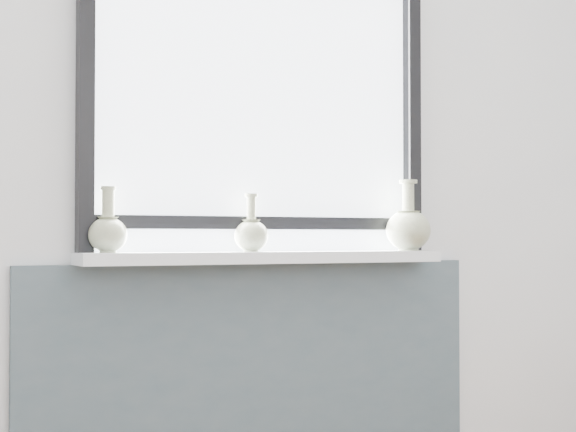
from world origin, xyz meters
name	(u,v)px	position (x,y,z in m)	size (l,w,h in m)	color
back_wall	(257,139)	(0.00, 1.81, 1.30)	(3.60, 0.02, 2.60)	silver
apron_panel	(260,385)	(0.00, 1.78, 0.43)	(1.70, 0.03, 0.86)	#48565F
windowsill	(268,257)	(0.00, 1.71, 0.88)	(1.32, 0.18, 0.04)	white
window	(261,99)	(0.00, 1.77, 1.44)	(1.30, 0.06, 1.05)	black
vase_a	(108,231)	(-0.56, 1.72, 0.97)	(0.12, 0.12, 0.21)	#ABB28D
vase_b	(251,233)	(-0.06, 1.72, 0.96)	(0.12, 0.12, 0.20)	#ABB28D
vase_c	(408,228)	(0.56, 1.68, 0.99)	(0.17, 0.17, 0.26)	#ABB28D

